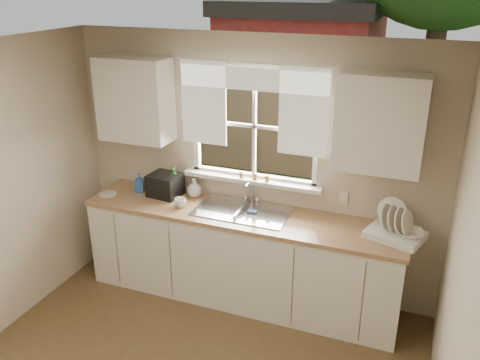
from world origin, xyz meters
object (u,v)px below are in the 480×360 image
at_px(dish_rack, 395,230).
at_px(cup, 180,203).
at_px(black_appliance, 165,185).
at_px(soap_bottle_a, 175,181).

bearing_deg(dish_rack, cup, -176.65).
height_order(dish_rack, black_appliance, dish_rack).
distance_m(cup, black_appliance, 0.34).
bearing_deg(dish_rack, soap_bottle_a, 176.27).
relative_size(dish_rack, soap_bottle_a, 1.84).
distance_m(soap_bottle_a, black_appliance, 0.10).
distance_m(dish_rack, cup, 1.96).
xyz_separation_m(soap_bottle_a, cup, (0.19, -0.25, -0.10)).
relative_size(cup, black_appliance, 0.38).
relative_size(dish_rack, cup, 4.60).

